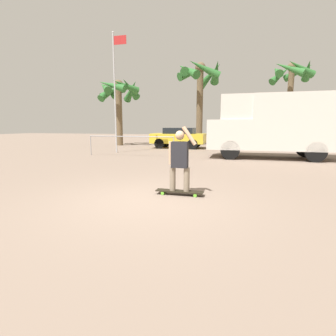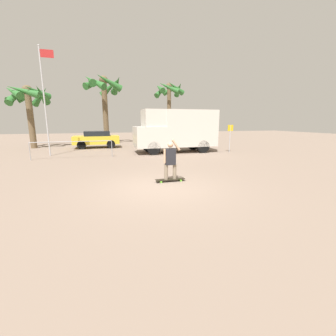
{
  "view_description": "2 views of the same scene",
  "coord_description": "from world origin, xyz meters",
  "views": [
    {
      "loc": [
        1.84,
        -5.29,
        1.65
      ],
      "look_at": [
        0.23,
        0.75,
        0.62
      ],
      "focal_mm": 28.0,
      "sensor_mm": 36.0,
      "label": 1
    },
    {
      "loc": [
        -1.92,
        -7.35,
        2.28
      ],
      "look_at": [
        0.55,
        1.0,
        0.46
      ],
      "focal_mm": 24.0,
      "sensor_mm": 36.0,
      "label": 2
    }
  ],
  "objects": [
    {
      "name": "flagpole",
      "position": [
        -5.23,
        9.26,
        3.82
      ],
      "size": [
        0.86,
        0.12,
        6.9
      ],
      "color": "#B7B7BC",
      "rests_on": "ground_plane"
    },
    {
      "name": "palm_tree_far_left",
      "position": [
        -7.56,
        14.56,
        4.22
      ],
      "size": [
        3.61,
        3.54,
        5.31
      ],
      "color": "brown",
      "rests_on": "ground_plane"
    },
    {
      "name": "palm_tree_near_van",
      "position": [
        5.66,
        17.75,
        5.33
      ],
      "size": [
        3.45,
        3.54,
        6.6
      ],
      "color": "brown",
      "rests_on": "ground_plane"
    },
    {
      "name": "plaza_railing_segment",
      "position": [
        -3.66,
        7.58,
        0.92
      ],
      "size": [
        4.76,
        0.05,
        1.08
      ],
      "color": "#99999E",
      "rests_on": "ground_plane"
    },
    {
      "name": "street_sign",
      "position": [
        7.22,
        7.37,
        1.32
      ],
      "size": [
        0.44,
        0.06,
        2.02
      ],
      "color": "#B7B7BC",
      "rests_on": "ground_plane"
    },
    {
      "name": "palm_tree_center_background",
      "position": [
        -1.45,
        16.9,
        5.48
      ],
      "size": [
        4.0,
        4.18,
        6.86
      ],
      "color": "brown",
      "rests_on": "ground_plane"
    },
    {
      "name": "person_skateboarder",
      "position": [
        0.54,
        0.65,
        0.89
      ],
      "size": [
        0.66,
        0.22,
        1.53
      ],
      "color": "gray",
      "rests_on": "skateboard"
    },
    {
      "name": "skateboard",
      "position": [
        0.54,
        0.65,
        0.08
      ],
      "size": [
        1.14,
        0.26,
        0.1
      ],
      "color": "black",
      "rests_on": "ground_plane"
    },
    {
      "name": "camper_van",
      "position": [
        3.5,
        8.61,
        1.7
      ],
      "size": [
        6.01,
        2.16,
        3.09
      ],
      "color": "black",
      "rests_on": "ground_plane"
    },
    {
      "name": "parked_car_yellow",
      "position": [
        -2.32,
        13.26,
        0.79
      ],
      "size": [
        3.82,
        1.83,
        1.45
      ],
      "color": "black",
      "rests_on": "ground_plane"
    },
    {
      "name": "ground_plane",
      "position": [
        0.0,
        0.0,
        0.0
      ],
      "size": [
        80.0,
        80.0,
        0.0
      ],
      "primitive_type": "plane",
      "color": "gray"
    }
  ]
}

